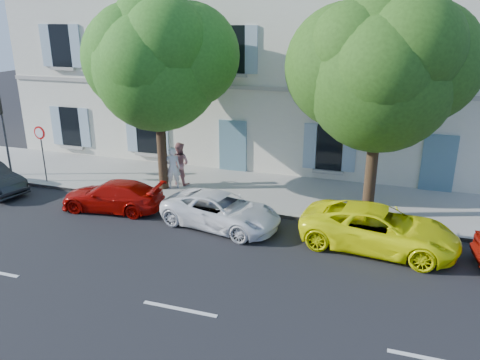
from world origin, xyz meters
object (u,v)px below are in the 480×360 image
(road_sign, at_px, (41,142))
(pedestrian_b, at_px, (180,163))
(car_white_coupe, at_px, (221,211))
(tree_left, at_px, (157,67))
(car_red_coupe, at_px, (113,196))
(tree_right, at_px, (380,77))
(pedestrian_a, at_px, (173,168))
(traffic_light, at_px, (0,117))
(car_yellow_supercar, at_px, (379,228))

(road_sign, height_order, pedestrian_b, road_sign)
(car_white_coupe, height_order, tree_left, tree_left)
(car_red_coupe, height_order, car_white_coupe, car_white_coupe)
(tree_right, height_order, pedestrian_a, tree_right)
(car_red_coupe, xyz_separation_m, car_white_coupe, (4.40, -0.13, 0.02))
(car_red_coupe, distance_m, traffic_light, 7.08)
(car_yellow_supercar, xyz_separation_m, road_sign, (-14.03, 1.73, 1.24))
(car_white_coupe, xyz_separation_m, pedestrian_a, (-3.10, 2.66, 0.44))
(car_yellow_supercar, height_order, tree_right, tree_right)
(car_white_coupe, bearing_deg, car_yellow_supercar, -79.15)
(car_red_coupe, bearing_deg, pedestrian_b, 150.34)
(car_red_coupe, bearing_deg, car_white_coupe, 82.57)
(car_red_coupe, distance_m, pedestrian_a, 2.88)
(car_yellow_supercar, bearing_deg, traffic_light, 89.74)
(pedestrian_b, bearing_deg, car_white_coupe, 143.22)
(road_sign, distance_m, pedestrian_a, 5.81)
(car_red_coupe, distance_m, tree_left, 5.19)
(tree_left, relative_size, pedestrian_a, 4.36)
(tree_left, relative_size, road_sign, 3.15)
(car_yellow_supercar, distance_m, tree_right, 4.93)
(tree_right, distance_m, pedestrian_b, 8.86)
(tree_right, relative_size, pedestrian_a, 4.35)
(pedestrian_a, height_order, pedestrian_b, pedestrian_b)
(car_white_coupe, height_order, traffic_light, traffic_light)
(car_white_coupe, distance_m, road_sign, 9.03)
(car_red_coupe, relative_size, pedestrian_b, 2.12)
(car_white_coupe, relative_size, pedestrian_a, 2.40)
(traffic_light, relative_size, pedestrian_b, 2.00)
(pedestrian_a, distance_m, pedestrian_b, 0.54)
(car_white_coupe, xyz_separation_m, car_yellow_supercar, (5.27, -0.01, 0.09))
(car_yellow_supercar, height_order, tree_left, tree_left)
(pedestrian_a, bearing_deg, car_yellow_supercar, 134.01)
(car_white_coupe, distance_m, tree_left, 6.21)
(car_red_coupe, relative_size, tree_left, 0.51)
(car_white_coupe, bearing_deg, tree_right, -54.64)
(car_yellow_supercar, relative_size, pedestrian_a, 2.75)
(car_yellow_supercar, distance_m, traffic_light, 16.40)
(car_red_coupe, relative_size, road_sign, 1.59)
(car_red_coupe, distance_m, car_white_coupe, 4.41)
(car_white_coupe, distance_m, car_yellow_supercar, 5.27)
(car_white_coupe, height_order, car_yellow_supercar, car_yellow_supercar)
(tree_right, xyz_separation_m, pedestrian_b, (-7.84, 1.02, -4.00))
(car_white_coupe, xyz_separation_m, traffic_light, (-10.89, 1.87, 2.21))
(car_yellow_supercar, xyz_separation_m, pedestrian_b, (-8.31, 3.21, 0.39))
(pedestrian_b, bearing_deg, pedestrian_a, 93.04)
(car_white_coupe, bearing_deg, traffic_light, 91.18)
(tree_left, xyz_separation_m, pedestrian_a, (0.37, 0.16, -4.06))
(car_white_coupe, height_order, tree_right, tree_right)
(car_red_coupe, xyz_separation_m, pedestrian_b, (1.36, 3.06, 0.50))
(car_yellow_supercar, relative_size, tree_left, 0.63)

